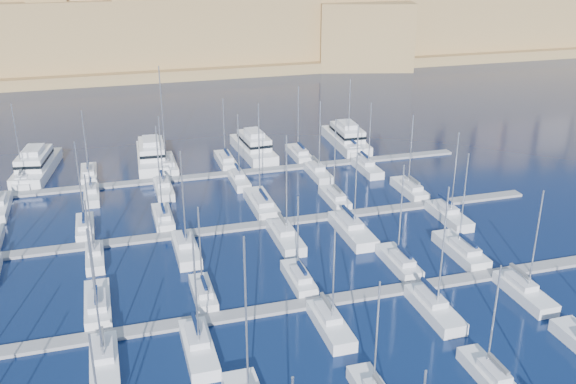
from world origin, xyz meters
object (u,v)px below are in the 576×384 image
object	(u,v)px
motor_yacht_a	(36,165)
motor_yacht_d	(346,138)
sailboat_4	(489,375)
motor_yacht_b	(152,155)
motor_yacht_c	(254,146)

from	to	relation	value
motor_yacht_a	motor_yacht_d	xyz separation A→B (m)	(57.32, -0.25, -0.00)
motor_yacht_a	sailboat_4	bearing A→B (deg)	-58.19
motor_yacht_d	motor_yacht_a	bearing A→B (deg)	179.75
motor_yacht_b	motor_yacht_c	world-z (taller)	same
sailboat_4	motor_yacht_c	xyz separation A→B (m)	(-5.50, 70.51, 1.01)
sailboat_4	motor_yacht_a	distance (m)	83.60
motor_yacht_a	motor_yacht_d	world-z (taller)	same
sailboat_4	motor_yacht_c	size ratio (longest dim) A/B	0.74
motor_yacht_a	motor_yacht_b	bearing A→B (deg)	-0.69
motor_yacht_b	sailboat_4	bearing A→B (deg)	-71.02
motor_yacht_c	motor_yacht_b	bearing A→B (deg)	179.11
sailboat_4	motor_yacht_c	distance (m)	70.73
motor_yacht_a	motor_yacht_b	size ratio (longest dim) A/B	1.05
sailboat_4	motor_yacht_d	size ratio (longest dim) A/B	0.72
motor_yacht_c	motor_yacht_a	bearing A→B (deg)	179.21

